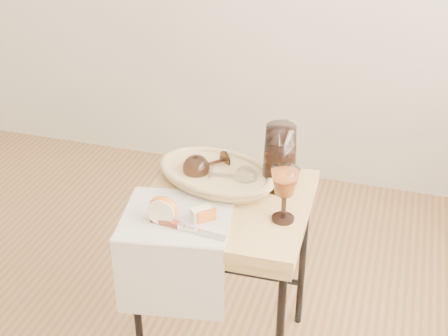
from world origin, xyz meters
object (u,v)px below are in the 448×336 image
(goblet_lying_a, at_px, (209,164))
(wine_goblet, at_px, (284,195))
(tea_towel, at_px, (177,216))
(pitcher, at_px, (280,157))
(bread_basket, at_px, (217,176))
(table_knife, at_px, (185,227))
(apple_half, at_px, (163,209))
(side_table, at_px, (226,282))
(goblet_lying_b, at_px, (231,176))

(goblet_lying_a, distance_m, wine_goblet, 0.31)
(tea_towel, relative_size, pitcher, 1.26)
(bread_basket, xyz_separation_m, goblet_lying_a, (-0.03, 0.02, 0.03))
(tea_towel, relative_size, table_knife, 1.39)
(pitcher, bearing_deg, wine_goblet, -73.06)
(apple_half, distance_m, table_knife, 0.08)
(tea_towel, bearing_deg, table_knife, -61.59)
(pitcher, relative_size, table_knife, 1.11)
(bread_basket, distance_m, goblet_lying_a, 0.04)
(tea_towel, distance_m, goblet_lying_a, 0.23)
(tea_towel, distance_m, apple_half, 0.06)
(side_table, relative_size, table_knife, 2.84)
(wine_goblet, relative_size, apple_half, 1.96)
(wine_goblet, bearing_deg, side_table, 163.91)
(side_table, distance_m, wine_goblet, 0.44)
(goblet_lying_b, xyz_separation_m, wine_goblet, (0.19, -0.12, 0.04))
(bread_basket, bearing_deg, table_knife, -76.55)
(side_table, height_order, table_knife, table_knife)
(goblet_lying_b, distance_m, pitcher, 0.16)
(side_table, height_order, tea_towel, tea_towel)
(tea_towel, bearing_deg, goblet_lying_b, 51.38)
(pitcher, bearing_deg, side_table, -137.15)
(goblet_lying_b, height_order, apple_half, apple_half)
(goblet_lying_b, bearing_deg, bread_basket, 149.69)
(table_knife, bearing_deg, tea_towel, 135.38)
(goblet_lying_a, height_order, goblet_lying_b, goblet_lying_a)
(side_table, distance_m, goblet_lying_b, 0.37)
(bread_basket, height_order, wine_goblet, wine_goblet)
(side_table, distance_m, bread_basket, 0.36)
(goblet_lying_b, bearing_deg, table_knife, -111.79)
(side_table, bearing_deg, table_knife, -108.44)
(goblet_lying_a, relative_size, goblet_lying_b, 1.21)
(bread_basket, relative_size, goblet_lying_b, 3.02)
(apple_half, relative_size, table_knife, 0.38)
(goblet_lying_b, bearing_deg, tea_towel, -127.24)
(apple_half, height_order, table_knife, apple_half)
(table_knife, bearing_deg, wine_goblet, 35.44)
(tea_towel, relative_size, apple_half, 3.63)
(pitcher, xyz_separation_m, wine_goblet, (0.05, -0.18, -0.02))
(bread_basket, height_order, table_knife, bread_basket)
(tea_towel, height_order, goblet_lying_b, goblet_lying_b)
(bread_basket, distance_m, table_knife, 0.27)
(side_table, relative_size, goblet_lying_b, 5.52)
(goblet_lying_b, bearing_deg, goblet_lying_a, 147.86)
(pitcher, relative_size, apple_half, 2.89)
(wine_goblet, height_order, table_knife, wine_goblet)
(goblet_lying_a, relative_size, pitcher, 0.56)
(bread_basket, bearing_deg, side_table, -41.16)
(tea_towel, xyz_separation_m, pitcher, (0.24, 0.25, 0.10))
(pitcher, distance_m, wine_goblet, 0.18)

